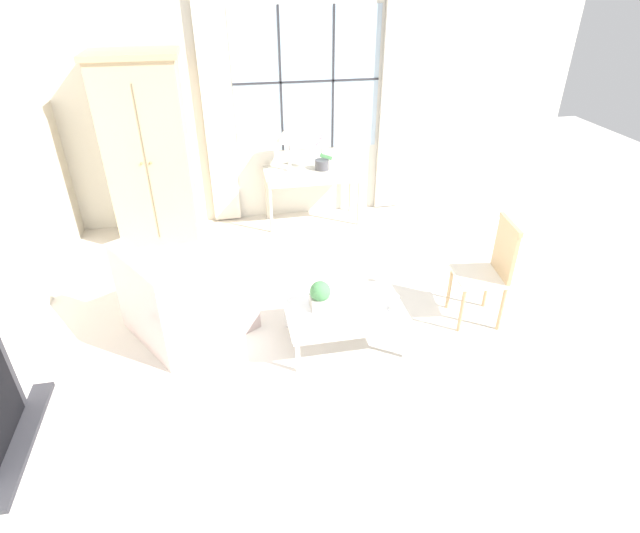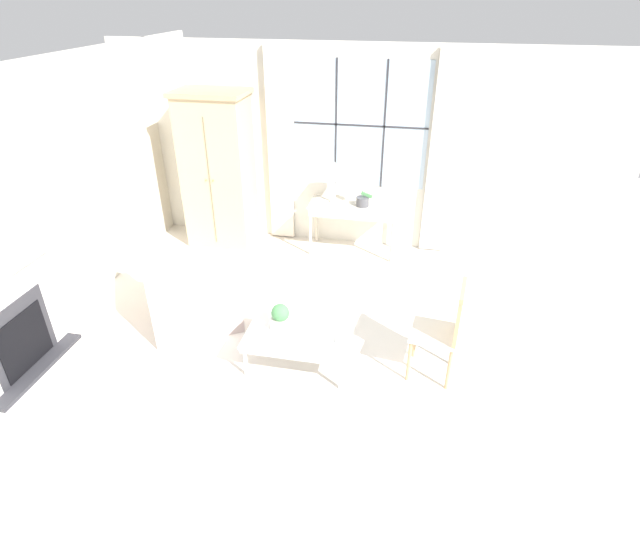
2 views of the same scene
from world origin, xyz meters
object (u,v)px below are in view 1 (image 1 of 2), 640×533
object	(u,v)px
armchair_upholstered	(185,303)
potted_plant_small	(320,295)
armoire	(148,151)
potted_orchid	(322,155)
side_chair_wooden	(491,266)
coffee_table	(344,311)
console_table	(312,175)
table_lamp	(289,134)
pillar_candle	(394,303)

from	to	relation	value
armchair_upholstered	potted_plant_small	world-z (taller)	armchair_upholstered
armoire	potted_orchid	xyz separation A→B (m)	(2.09, 0.01, -0.18)
side_chair_wooden	coffee_table	size ratio (longest dim) A/B	0.99
console_table	side_chair_wooden	world-z (taller)	side_chair_wooden
table_lamp	potted_plant_small	distance (m)	2.62
armoire	table_lamp	world-z (taller)	armoire
armoire	pillar_candle	xyz separation A→B (m)	(2.21, -2.63, -0.67)
table_lamp	armchair_upholstered	world-z (taller)	table_lamp
armoire	coffee_table	size ratio (longest dim) A/B	2.10
coffee_table	pillar_candle	distance (m)	0.45
table_lamp	potted_plant_small	size ratio (longest dim) A/B	2.28
armoire	potted_plant_small	world-z (taller)	armoire
console_table	armchair_upholstered	distance (m)	2.64
console_table	potted_orchid	xyz separation A→B (m)	(0.12, -0.03, 0.27)
console_table	potted_orchid	size ratio (longest dim) A/B	2.64
armoire	table_lamp	xyz separation A→B (m)	(1.68, 0.06, 0.10)
potted_orchid	armchair_upholstered	world-z (taller)	potted_orchid
coffee_table	potted_plant_small	xyz separation A→B (m)	(-0.21, 0.06, 0.17)
armchair_upholstered	coffee_table	world-z (taller)	armchair_upholstered
side_chair_wooden	potted_orchid	bearing A→B (deg)	114.52
armoire	console_table	bearing A→B (deg)	1.08
table_lamp	potted_orchid	size ratio (longest dim) A/B	1.25
table_lamp	armchair_upholstered	xyz separation A→B (m)	(-1.30, -2.10, -0.91)
armoire	console_table	size ratio (longest dim) A/B	1.78
armchair_upholstered	coffee_table	xyz separation A→B (m)	(1.41, -0.48, 0.04)
console_table	armoire	bearing A→B (deg)	-178.92
potted_orchid	armchair_upholstered	distance (m)	2.74
coffee_table	side_chair_wooden	bearing A→B (deg)	3.58
armoire	side_chair_wooden	world-z (taller)	armoire
potted_orchid	potted_plant_small	world-z (taller)	potted_orchid
console_table	potted_plant_small	bearing A→B (deg)	-98.76
armoire	table_lamp	bearing A→B (deg)	2.09
potted_orchid	pillar_candle	distance (m)	2.68
table_lamp	coffee_table	size ratio (longest dim) A/B	0.56
side_chair_wooden	potted_plant_small	distance (m)	1.63
armchair_upholstered	pillar_candle	distance (m)	1.93
console_table	table_lamp	world-z (taller)	table_lamp
console_table	side_chair_wooden	xyz separation A→B (m)	(1.24, -2.47, -0.06)
armoire	pillar_candle	world-z (taller)	armoire
coffee_table	potted_plant_small	bearing A→B (deg)	164.92
console_table	coffee_table	world-z (taller)	console_table
potted_orchid	table_lamp	bearing A→B (deg)	172.71
table_lamp	coffee_table	world-z (taller)	table_lamp
potted_orchid	side_chair_wooden	distance (m)	2.70
coffee_table	potted_orchid	bearing A→B (deg)	83.20
armchair_upholstered	side_chair_wooden	xyz separation A→B (m)	(2.82, -0.39, 0.30)
armchair_upholstered	coffee_table	distance (m)	1.49
armchair_upholstered	pillar_candle	size ratio (longest dim) A/B	8.43
console_table	potted_orchid	distance (m)	0.30
armoire	armchair_upholstered	world-z (taller)	armoire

